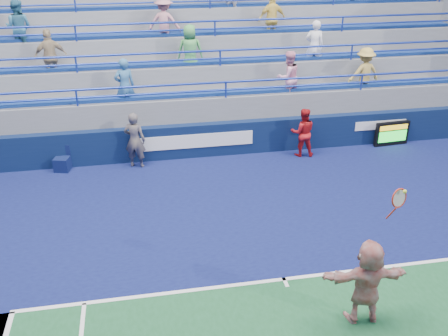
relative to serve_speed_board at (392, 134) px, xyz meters
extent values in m
plane|color=#333538|center=(-5.57, -6.19, -0.42)|extent=(120.00, 120.00, 0.00)
cube|color=#0D1344|center=(-5.57, -3.99, -0.41)|extent=(18.00, 8.40, 0.02)
cube|color=white|center=(-5.57, -6.19, -0.40)|extent=(11.00, 0.10, 0.01)
cube|color=white|center=(-5.57, -6.29, -0.40)|extent=(0.08, 0.30, 0.01)
cube|color=#0A183C|center=(-5.57, 0.31, 0.13)|extent=(18.00, 0.30, 1.10)
cube|color=white|center=(-6.57, 0.15, 0.18)|extent=(3.60, 0.02, 0.45)
cube|color=white|center=(-0.37, 0.15, 0.28)|extent=(1.80, 0.02, 0.30)
cube|color=slate|center=(-5.57, 3.26, 0.13)|extent=(18.00, 5.60, 1.10)
cube|color=slate|center=(-5.57, 3.26, 0.51)|extent=(18.00, 5.60, 1.85)
cube|color=navy|center=(-5.57, 0.91, 1.48)|extent=(17.40, 0.45, 0.10)
cylinder|color=#1C349C|center=(-5.57, 0.51, 1.93)|extent=(18.00, 0.07, 0.07)
cube|color=slate|center=(-5.57, 3.76, 0.88)|extent=(18.00, 4.60, 2.60)
cube|color=navy|center=(-5.57, 1.91, 2.23)|extent=(17.40, 0.45, 0.10)
cylinder|color=#1C349C|center=(-5.57, 1.51, 2.68)|extent=(18.00, 0.07, 0.07)
cube|color=slate|center=(-5.57, 4.26, 1.26)|extent=(18.00, 3.60, 3.35)
cube|color=navy|center=(-5.57, 2.91, 2.98)|extent=(17.40, 0.45, 0.10)
cylinder|color=#1C349C|center=(-5.57, 2.51, 3.43)|extent=(18.00, 0.07, 0.07)
cube|color=slate|center=(-5.57, 4.76, 1.63)|extent=(18.00, 2.60, 4.10)
cube|color=navy|center=(-5.57, 3.91, 3.73)|extent=(17.40, 0.45, 0.10)
cube|color=slate|center=(-5.57, 5.26, 2.01)|extent=(18.00, 1.60, 4.85)
imported|color=#479E50|center=(-6.49, 1.91, 2.61)|extent=(0.89, 0.64, 1.70)
imported|color=tan|center=(-0.82, 0.91, 1.86)|extent=(1.16, 0.75, 1.70)
imported|color=#F49DBD|center=(-3.45, 0.91, 1.86)|extent=(0.98, 0.87, 1.70)
imported|color=white|center=(-2.26, 1.91, 2.61)|extent=(0.70, 0.55, 1.70)
imported|color=#C47E8A|center=(-7.21, 2.91, 3.36)|extent=(1.22, 0.88, 1.70)
imported|color=#326797|center=(-8.65, 0.91, 1.86)|extent=(0.69, 0.52, 1.70)
imported|color=teal|center=(-11.83, 2.91, 3.36)|extent=(0.95, 0.81, 1.70)
imported|color=#F8D860|center=(-3.50, 2.91, 3.36)|extent=(1.05, 0.56, 1.70)
imported|color=tan|center=(-10.84, 1.91, 2.61)|extent=(1.07, 0.66, 1.70)
cube|color=black|center=(0.00, 0.01, 0.00)|extent=(1.21, 0.23, 0.83)
cube|color=gold|center=(0.00, -0.07, 0.25)|extent=(1.02, 0.02, 0.17)
cube|color=#19E533|center=(0.00, -0.07, -0.07)|extent=(1.02, 0.02, 0.38)
cube|color=#0D1741|center=(-10.69, 0.02, -0.20)|extent=(0.53, 0.53, 0.43)
cube|color=#0D1741|center=(-10.69, 0.21, 0.18)|extent=(0.43, 0.16, 0.34)
imported|color=silver|center=(-4.45, -7.55, 0.45)|extent=(1.64, 0.63, 1.73)
torus|color=#B22815|center=(-4.10, -7.55, 2.18)|extent=(0.36, 0.20, 0.35)
cylinder|color=#B22815|center=(-4.20, -7.55, 1.89)|extent=(0.08, 0.20, 0.31)
sphere|color=#DBEA36|center=(-4.05, -7.60, 2.33)|extent=(0.07, 0.07, 0.07)
imported|color=#151C3C|center=(-8.48, -0.10, 0.46)|extent=(0.74, 0.59, 1.76)
imported|color=#AD1318|center=(-3.22, -0.23, 0.38)|extent=(0.86, 0.72, 1.59)
camera|label=1|loc=(-8.33, -14.21, 6.36)|focal=40.00mm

